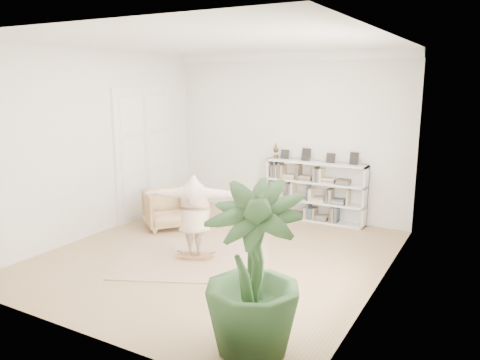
# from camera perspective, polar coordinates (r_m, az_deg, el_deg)

# --- Properties ---
(floor) EXTENTS (6.00, 6.00, 0.00)m
(floor) POSITION_cam_1_polar(r_m,az_deg,el_deg) (8.31, -2.80, -9.14)
(floor) COLOR #956D4D
(floor) RESTS_ON ground
(room_shell) EXTENTS (6.00, 6.00, 6.00)m
(room_shell) POSITION_cam_1_polar(r_m,az_deg,el_deg) (10.37, 5.94, 14.79)
(room_shell) COLOR silver
(room_shell) RESTS_ON floor
(doors) EXTENTS (0.09, 1.78, 2.92)m
(doors) POSITION_cam_1_polar(r_m,az_deg,el_deg) (10.54, -11.63, 3.05)
(doors) COLOR white
(doors) RESTS_ON floor
(bookshelf) EXTENTS (2.20, 0.35, 1.64)m
(bookshelf) POSITION_cam_1_polar(r_m,az_deg,el_deg) (10.25, 9.13, -1.47)
(bookshelf) COLOR silver
(bookshelf) RESTS_ON floor
(armchair) EXTENTS (1.21, 1.21, 0.79)m
(armchair) POSITION_cam_1_polar(r_m,az_deg,el_deg) (9.83, -8.96, -3.48)
(armchair) COLOR tan
(armchair) RESTS_ON floor
(rug) EXTENTS (3.10, 2.85, 0.02)m
(rug) POSITION_cam_1_polar(r_m,az_deg,el_deg) (8.17, -5.46, -9.49)
(rug) COLOR tan
(rug) RESTS_ON floor
(rocker_board) EXTENTS (0.54, 0.45, 0.10)m
(rocker_board) POSITION_cam_1_polar(r_m,az_deg,el_deg) (8.15, -5.47, -9.13)
(rocker_board) COLOR #955C3B
(rocker_board) RESTS_ON rug
(person) EXTENTS (1.75, 1.13, 1.39)m
(person) POSITION_cam_1_polar(r_m,az_deg,el_deg) (7.92, -5.58, -4.07)
(person) COLOR beige
(person) RESTS_ON rocker_board
(houseplant) EXTENTS (1.26, 1.26, 1.94)m
(houseplant) POSITION_cam_1_polar(r_m,az_deg,el_deg) (5.21, 1.55, -10.92)
(houseplant) COLOR #2B4D26
(houseplant) RESTS_ON floor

